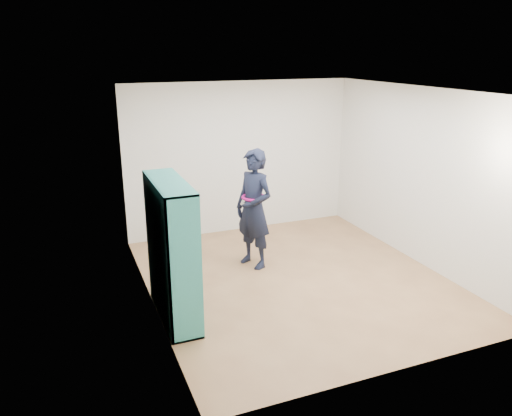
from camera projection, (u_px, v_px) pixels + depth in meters
name	position (u px, v px, depth m)	size (l,w,h in m)	color
floor	(296.00, 280.00, 7.03)	(4.50, 4.50, 0.00)	#8A603E
ceiling	(301.00, 91.00, 6.23)	(4.50, 4.50, 0.00)	white
wall_left	(148.00, 208.00, 5.92)	(0.02, 4.50, 2.60)	silver
wall_right	(420.00, 177.00, 7.34)	(0.02, 4.50, 2.60)	silver
wall_back	(240.00, 158.00, 8.62)	(4.00, 0.02, 2.60)	silver
wall_front	(407.00, 252.00, 4.64)	(4.00, 0.02, 2.60)	silver
bookshelf	(170.00, 253.00, 5.83)	(0.37, 1.27, 1.69)	teal
person	(254.00, 209.00, 7.24)	(0.65, 0.76, 1.76)	black
smartphone	(243.00, 202.00, 7.16)	(0.05, 0.09, 0.13)	silver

